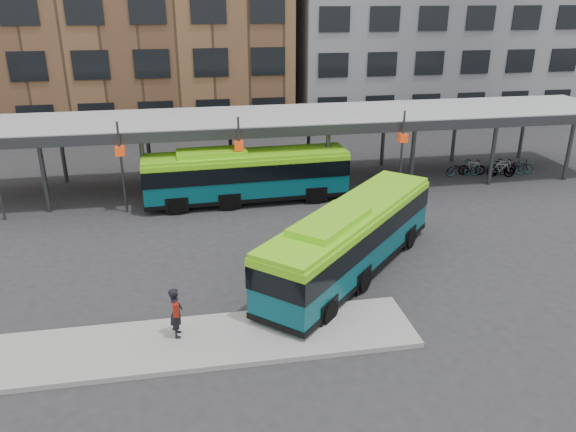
{
  "coord_description": "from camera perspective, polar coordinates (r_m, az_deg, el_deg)",
  "views": [
    {
      "loc": [
        -5.61,
        -18.78,
        10.76
      ],
      "look_at": [
        -1.59,
        3.2,
        1.8
      ],
      "focal_mm": 35.0,
      "sensor_mm": 36.0,
      "label": 1
    }
  ],
  "objects": [
    {
      "name": "building_grey",
      "position": [
        55.19,
        13.56,
        20.5
      ],
      "size": [
        24.0,
        14.0,
        20.0
      ],
      "primitive_type": "cube",
      "color": "slate",
      "rests_on": "ground"
    },
    {
      "name": "bus_front",
      "position": [
        22.63,
        6.4,
        -2.22
      ],
      "size": [
        9.26,
        9.64,
        3.04
      ],
      "rotation": [
        0.0,
        0.0,
        0.82
      ],
      "color": "#074A55",
      "rests_on": "ground"
    },
    {
      "name": "bike_rack",
      "position": [
        37.58,
        20.03,
        4.63
      ],
      "size": [
        5.82,
        1.56,
        1.02
      ],
      "color": "slate",
      "rests_on": "ground"
    },
    {
      "name": "canopy",
      "position": [
        32.85,
        -0.41,
        9.81
      ],
      "size": [
        40.0,
        6.53,
        4.8
      ],
      "color": "#999B9E",
      "rests_on": "ground"
    },
    {
      "name": "boarding_island",
      "position": [
        19.05,
        -8.46,
        -12.48
      ],
      "size": [
        14.0,
        3.0,
        0.18
      ],
      "primitive_type": "cube",
      "color": "gray",
      "rests_on": "ground"
    },
    {
      "name": "bus_rear",
      "position": [
        30.47,
        -4.32,
        4.25
      ],
      "size": [
        11.07,
        2.83,
        3.03
      ],
      "rotation": [
        0.0,
        0.0,
        0.04
      ],
      "color": "#074A55",
      "rests_on": "ground"
    },
    {
      "name": "pedestrian",
      "position": [
        18.86,
        -11.29,
        -9.55
      ],
      "size": [
        0.43,
        0.67,
        1.75
      ],
      "rotation": [
        0.0,
        0.0,
        1.59
      ],
      "color": "black",
      "rests_on": "boarding_island"
    },
    {
      "name": "ground",
      "position": [
        22.36,
        5.53,
        -7.03
      ],
      "size": [
        120.0,
        120.0,
        0.0
      ],
      "primitive_type": "plane",
      "color": "#28282B",
      "rests_on": "ground"
    }
  ]
}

